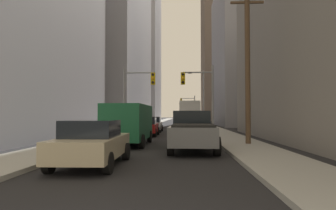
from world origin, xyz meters
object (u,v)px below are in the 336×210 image
sedan_beige (92,143)px  sedan_silver (152,124)px  cargo_van_green (129,122)px  pickup_truck_grey (192,131)px  traffic_signal_near_left (137,89)px  traffic_signal_far_right (188,105)px  traffic_signal_near_right (199,88)px  sedan_red (146,126)px  city_bus (190,113)px

sedan_beige → sedan_silver: size_ratio=1.00×
cargo_van_green → sedan_silver: (-0.04, 12.79, -0.52)m
cargo_van_green → sedan_beige: size_ratio=1.24×
pickup_truck_grey → traffic_signal_near_left: 12.66m
cargo_van_green → traffic_signal_near_left: bearing=96.1°
traffic_signal_near_left → traffic_signal_far_right: same height
traffic_signal_near_right → traffic_signal_far_right: bearing=90.3°
traffic_signal_near_right → sedan_red: bearing=-158.7°
traffic_signal_near_right → sedan_silver: bearing=141.2°
city_bus → traffic_signal_far_right: (0.19, 25.03, 2.09)m
city_bus → cargo_van_green: size_ratio=2.21×
sedan_beige → traffic_signal_near_right: size_ratio=0.71×
pickup_truck_grey → sedan_silver: pickup_truck_grey is taller
sedan_red → traffic_signal_far_right: 42.20m
traffic_signal_far_right → traffic_signal_near_right: bearing=-89.7°
sedan_red → sedan_silver: 5.30m
sedan_beige → traffic_signal_near_left: traffic_signal_near_left is taller
city_bus → cargo_van_green: city_bus is taller
city_bus → cargo_van_green: (-4.01, -24.33, -0.64)m
city_bus → sedan_silver: (-4.05, -11.54, -1.16)m
pickup_truck_grey → traffic_signal_near_right: size_ratio=0.91×
traffic_signal_near_right → city_bus: bearing=91.5°
pickup_truck_grey → traffic_signal_near_left: traffic_signal_near_left is taller
sedan_silver → traffic_signal_near_left: traffic_signal_near_left is taller
traffic_signal_near_left → traffic_signal_near_right: same height
cargo_van_green → sedan_beige: bearing=-89.8°
sedan_beige → sedan_red: size_ratio=1.00×
pickup_truck_grey → cargo_van_green: bearing=147.1°
sedan_beige → sedan_silver: same height
city_bus → sedan_silver: 12.29m
pickup_truck_grey → traffic_signal_near_left: bearing=111.3°
traffic_signal_near_left → traffic_signal_near_right: (5.39, 0.00, 0.00)m
pickup_truck_grey → traffic_signal_far_right: size_ratio=0.91×
sedan_beige → sedan_red: (-0.01, 14.26, 0.00)m
cargo_van_green → sedan_red: bearing=89.9°
cargo_van_green → sedan_silver: cargo_van_green is taller
pickup_truck_grey → traffic_signal_near_right: 11.89m
sedan_red → traffic_signal_far_right: bearing=84.3°
sedan_silver → pickup_truck_grey: bearing=-76.9°
pickup_truck_grey → traffic_signal_far_right: bearing=89.2°
pickup_truck_grey → sedan_red: pickup_truck_grey is taller
pickup_truck_grey → sedan_beige: (-3.45, -4.52, -0.16)m
sedan_red → cargo_van_green: bearing=-90.1°
sedan_silver → traffic_signal_near_right: traffic_signal_near_right is taller
city_bus → traffic_signal_near_left: bearing=-108.3°
cargo_van_green → traffic_signal_near_left: (-0.98, 9.21, 2.71)m
pickup_truck_grey → sedan_beige: bearing=-127.3°
city_bus → pickup_truck_grey: size_ratio=2.13×
sedan_red → traffic_signal_near_right: bearing=21.3°
sedan_silver → sedan_beige: bearing=-89.8°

